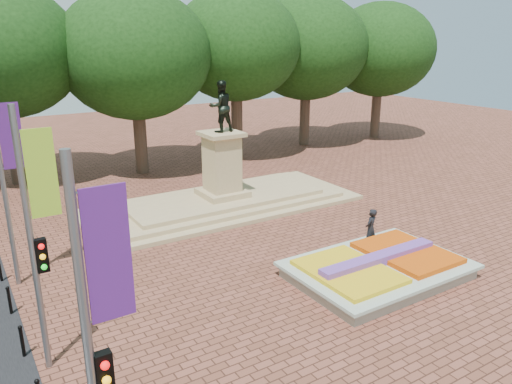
% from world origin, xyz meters
% --- Properties ---
extents(ground, '(90.00, 90.00, 0.00)m').
position_xyz_m(ground, '(0.00, 0.00, 0.00)').
color(ground, brown).
rests_on(ground, ground).
extents(flower_bed, '(6.30, 4.30, 0.91)m').
position_xyz_m(flower_bed, '(1.03, -2.00, 0.38)').
color(flower_bed, gray).
rests_on(flower_bed, ground).
extents(monument, '(14.00, 6.00, 6.40)m').
position_xyz_m(monument, '(0.00, 8.00, 0.88)').
color(monument, tan).
rests_on(monument, ground).
extents(tree_row_back, '(44.80, 8.80, 10.43)m').
position_xyz_m(tree_row_back, '(2.33, 18.00, 6.67)').
color(tree_row_back, '#3C2D21').
rests_on(tree_row_back, ground).
extents(banner_poles, '(0.88, 11.17, 7.00)m').
position_xyz_m(banner_poles, '(-10.08, -1.31, 3.88)').
color(banner_poles, slate).
rests_on(banner_poles, ground).
extents(bollard_row, '(0.12, 13.12, 0.98)m').
position_xyz_m(bollard_row, '(-10.70, -1.50, 0.53)').
color(bollard_row, black).
rests_on(bollard_row, ground).
extents(pedestrian, '(0.74, 0.61, 1.74)m').
position_xyz_m(pedestrian, '(2.60, 0.05, 0.87)').
color(pedestrian, black).
rests_on(pedestrian, ground).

